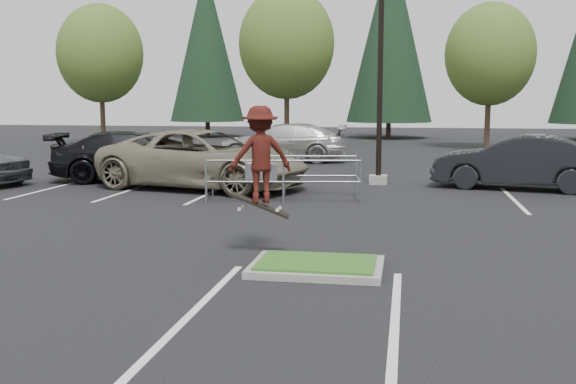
% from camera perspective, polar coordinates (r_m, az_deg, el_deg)
% --- Properties ---
extents(ground, '(120.00, 120.00, 0.00)m').
position_cam_1_polar(ground, '(11.42, 2.45, -6.65)').
color(ground, black).
rests_on(ground, ground).
extents(grass_median, '(2.20, 1.60, 0.16)m').
position_cam_1_polar(grass_median, '(11.40, 2.45, -6.27)').
color(grass_median, gray).
rests_on(grass_median, ground).
extents(stall_lines, '(22.62, 17.60, 0.01)m').
position_cam_1_polar(stall_lines, '(17.45, 0.68, -1.58)').
color(stall_lines, white).
rests_on(stall_lines, ground).
extents(light_pole, '(0.70, 0.60, 10.12)m').
position_cam_1_polar(light_pole, '(23.04, 7.85, 12.00)').
color(light_pole, gray).
rests_on(light_pole, ground).
extents(decid_a, '(5.44, 5.44, 8.91)m').
position_cam_1_polar(decid_a, '(45.46, -15.58, 10.98)').
color(decid_a, '#38281C').
rests_on(decid_a, ground).
extents(decid_b, '(5.89, 5.89, 9.64)m').
position_cam_1_polar(decid_b, '(42.28, -0.12, 12.14)').
color(decid_b, '#38281C').
rests_on(decid_b, ground).
extents(decid_c, '(5.12, 5.12, 8.38)m').
position_cam_1_polar(decid_c, '(41.11, 16.71, 10.84)').
color(decid_c, '#38281C').
rests_on(decid_c, ground).
extents(conif_a, '(5.72, 5.72, 13.00)m').
position_cam_1_polar(conif_a, '(53.42, -6.92, 12.32)').
color(conif_a, '#38281C').
rests_on(conif_a, ground).
extents(conif_b, '(6.38, 6.38, 14.50)m').
position_cam_1_polar(conif_b, '(51.72, 8.66, 13.27)').
color(conif_b, '#38281C').
rests_on(conif_b, ground).
extents(cart_corral, '(4.55, 2.25, 1.24)m').
position_cam_1_polar(cart_corral, '(19.40, -1.81, 1.68)').
color(cart_corral, gray).
rests_on(cart_corral, ground).
extents(skateboarder, '(1.31, 1.07, 2.05)m').
position_cam_1_polar(skateboarder, '(12.29, -2.44, 3.13)').
color(skateboarder, black).
rests_on(skateboarder, ground).
extents(car_l_tan, '(7.38, 4.63, 1.90)m').
position_cam_1_polar(car_l_tan, '(21.93, -7.23, 2.78)').
color(car_l_tan, gray).
rests_on(car_l_tan, ground).
extents(car_l_black, '(6.45, 3.89, 1.75)m').
position_cam_1_polar(car_l_black, '(24.45, -12.72, 2.99)').
color(car_l_black, black).
rests_on(car_l_black, ground).
extents(car_r_charc, '(5.55, 2.94, 1.74)m').
position_cam_1_polar(car_r_charc, '(22.82, 18.89, 2.41)').
color(car_r_charc, black).
rests_on(car_r_charc, ground).
extents(car_far_silver, '(6.24, 2.91, 1.76)m').
position_cam_1_polar(car_far_silver, '(31.30, -0.53, 4.21)').
color(car_far_silver, '#B0B0AA').
rests_on(car_far_silver, ground).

